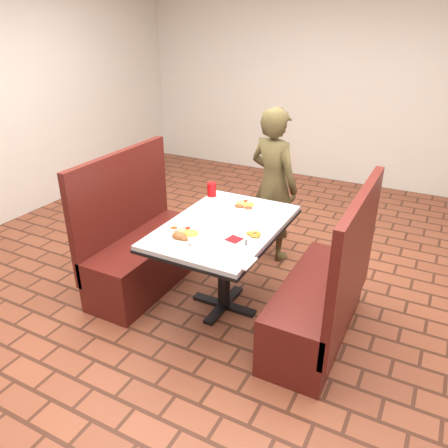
{
  "coord_description": "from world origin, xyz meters",
  "views": [
    {
      "loc": [
        1.37,
        -2.62,
        2.15
      ],
      "look_at": [
        0.0,
        0.0,
        0.75
      ],
      "focal_mm": 35.0,
      "sensor_mm": 36.0,
      "label": 1
    }
  ],
  "objects": [
    {
      "name": "dining_table",
      "position": [
        0.0,
        0.0,
        0.65
      ],
      "size": [
        0.81,
        1.21,
        0.75
      ],
      "color": "#B0B2B5",
      "rests_on": "ground"
    },
    {
      "name": "near_dinner_plate",
      "position": [
        -0.15,
        -0.32,
        0.78
      ],
      "size": [
        0.27,
        0.27,
        0.08
      ],
      "rotation": [
        0.0,
        0.0,
        -0.31
      ],
      "color": "white",
      "rests_on": "dining_table"
    },
    {
      "name": "paper_napkin",
      "position": [
        0.33,
        -0.45,
        0.76
      ],
      "size": [
        0.22,
        0.17,
        0.01
      ],
      "primitive_type": "cube",
      "rotation": [
        0.0,
        0.0,
        -0.03
      ],
      "color": "white",
      "rests_on": "dining_table"
    },
    {
      "name": "far_dinner_plate",
      "position": [
        -0.0,
        0.37,
        0.77
      ],
      "size": [
        0.24,
        0.24,
        0.06
      ],
      "rotation": [
        0.0,
        0.0,
        -0.4
      ],
      "color": "white",
      "rests_on": "dining_table"
    },
    {
      "name": "lettuce_shreds",
      "position": [
        0.04,
        0.06,
        0.75
      ],
      "size": [
        0.28,
        0.32,
        0.0
      ],
      "primitive_type": null,
      "color": "#83BC4B",
      "rests_on": "dining_table"
    },
    {
      "name": "diner_person",
      "position": [
        -0.0,
        1.01,
        0.73
      ],
      "size": [
        0.62,
        0.51,
        1.46
      ],
      "primitive_type": "imported",
      "rotation": [
        0.0,
        0.0,
        2.8
      ],
      "color": "brown",
      "rests_on": "ground"
    },
    {
      "name": "maroon_napkin",
      "position": [
        0.18,
        -0.19,
        0.75
      ],
      "size": [
        0.11,
        0.11,
        0.0
      ],
      "primitive_type": "cube",
      "rotation": [
        0.0,
        0.0,
        -0.2
      ],
      "color": "#5F0E11",
      "rests_on": "dining_table"
    },
    {
      "name": "spoon_utensil",
      "position": [
        0.27,
        -0.18,
        0.76
      ],
      "size": [
        0.07,
        0.13,
        0.0
      ],
      "primitive_type": "cube",
      "rotation": [
        0.0,
        0.0,
        0.43
      ],
      "color": "silver",
      "rests_on": "dining_table"
    },
    {
      "name": "plantain_plate",
      "position": [
        0.28,
        -0.08,
        0.76
      ],
      "size": [
        0.17,
        0.17,
        0.03
      ],
      "rotation": [
        0.0,
        0.0,
        0.05
      ],
      "color": "white",
      "rests_on": "dining_table"
    },
    {
      "name": "booth_bench_left",
      "position": [
        -0.8,
        0.0,
        0.33
      ],
      "size": [
        0.47,
        1.2,
        1.17
      ],
      "color": "#541913",
      "rests_on": "ground"
    },
    {
      "name": "room",
      "position": [
        0.0,
        0.0,
        1.91
      ],
      "size": [
        7.0,
        7.04,
        2.82
      ],
      "color": "brown",
      "rests_on": "ground"
    },
    {
      "name": "knife_utensil",
      "position": [
        -0.06,
        -0.35,
        0.76
      ],
      "size": [
        0.06,
        0.18,
        0.0
      ],
      "primitive_type": "cube",
      "rotation": [
        0.0,
        0.0,
        0.26
      ],
      "color": "#BCBCC0",
      "rests_on": "dining_table"
    },
    {
      "name": "fork_utensil",
      "position": [
        -0.05,
        -0.36,
        0.76
      ],
      "size": [
        0.08,
        0.13,
        0.0
      ],
      "primitive_type": "cube",
      "rotation": [
        0.0,
        0.0,
        -0.5
      ],
      "color": "silver",
      "rests_on": "dining_table"
    },
    {
      "name": "red_tumbler",
      "position": [
        -0.36,
        0.46,
        0.81
      ],
      "size": [
        0.08,
        0.08,
        0.12
      ],
      "primitive_type": "cylinder",
      "color": "red",
      "rests_on": "dining_table"
    },
    {
      "name": "booth_bench_right",
      "position": [
        0.8,
        0.0,
        0.33
      ],
      "size": [
        0.47,
        1.2,
        1.17
      ],
      "color": "#541913",
      "rests_on": "ground"
    }
  ]
}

